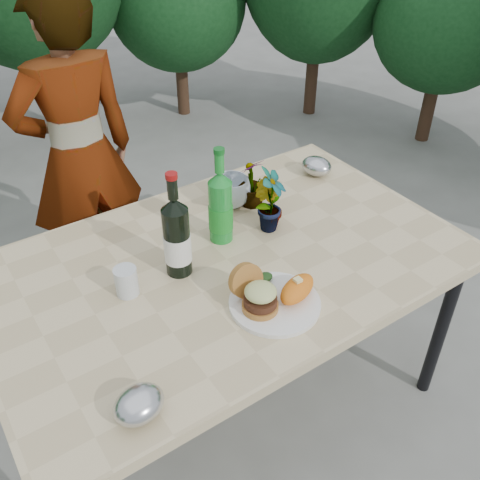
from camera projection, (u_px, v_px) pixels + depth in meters
ground at (229, 398)px, 2.25m from camera, size 80.00×80.00×0.00m
patio_table at (227, 272)px, 1.84m from camera, size 1.60×1.00×0.75m
shrub_hedge at (93, 26)px, 2.73m from camera, size 6.88×5.19×2.08m
dinner_plate at (275, 303)px, 1.62m from camera, size 0.28×0.28×0.01m
burger_stack at (257, 294)px, 1.58m from camera, size 0.11×0.16×0.11m
sweet_potato at (297, 289)px, 1.62m from camera, size 0.17×0.12×0.06m
grilled_veg at (261, 280)px, 1.68m from camera, size 0.08×0.05×0.03m
wine_bottle at (177, 238)px, 1.68m from camera, size 0.09×0.09×0.37m
sparkling_water at (221, 208)px, 1.82m from camera, size 0.09×0.09×0.35m
plastic_cup at (126, 281)px, 1.64m from camera, size 0.07×0.07×0.09m
seedling_left at (272, 199)px, 1.88m from camera, size 0.16×0.15×0.24m
seedling_mid at (267, 205)px, 1.90m from camera, size 0.10×0.11×0.19m
seedling_right at (252, 183)px, 2.02m from camera, size 0.13×0.13×0.19m
blue_bowl at (231, 192)px, 2.04m from camera, size 0.16×0.16×0.12m
foil_packet_left at (139, 404)px, 1.29m from camera, size 0.15×0.13×0.08m
foil_packet_right at (317, 166)px, 2.24m from camera, size 0.14×0.16×0.08m
person at (80, 157)px, 2.38m from camera, size 0.56×0.38×1.51m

